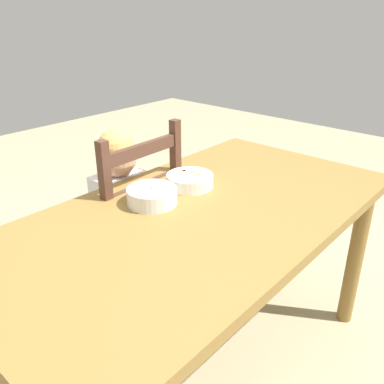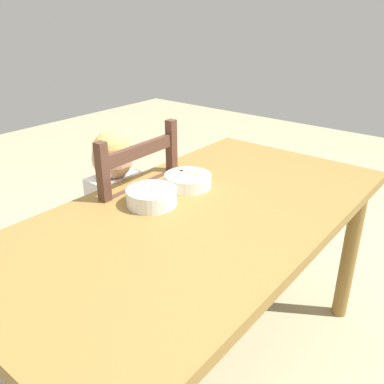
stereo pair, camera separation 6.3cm
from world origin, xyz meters
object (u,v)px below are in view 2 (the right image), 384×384
Objects in this scene: bowl_of_carrots at (188,180)px; spoon at (175,188)px; dining_table at (200,235)px; dining_chair at (123,237)px; child_figure at (120,205)px; bowl_of_peas at (152,196)px.

bowl_of_carrots is 1.61× the size of spoon.
dining_table is at bearing -113.14° from spoon.
spoon reaches higher than dining_table.
spoon is at bearing 157.37° from bowl_of_carrots.
dining_chair is 5.28× the size of bowl_of_carrots.
dining_table is 0.25m from bowl_of_carrots.
dining_chair is (0.03, 0.46, -0.20)m from dining_table.
dining_table is 1.61× the size of dining_chair.
bowl_of_carrots is (0.10, -0.30, 0.32)m from dining_chair.
dining_chair is 0.17m from child_figure.
bowl_of_peas is at bearing -109.34° from dining_chair.
bowl_of_carrots is at bearing -71.11° from dining_chair.
child_figure is at bearing 109.26° from bowl_of_carrots.
bowl_of_peas reaches higher than bowl_of_carrots.
bowl_of_carrots reaches higher than dining_table.
child_figure reaches higher than bowl_of_peas.
dining_table is 0.50m from dining_chair.
bowl_of_carrots is at bearing 50.79° from dining_table.
spoon is (0.05, -0.27, 0.30)m from dining_chair.
dining_chair reaches higher than bowl_of_peas.
dining_table is 0.22m from bowl_of_peas.
dining_chair reaches higher than dining_table.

